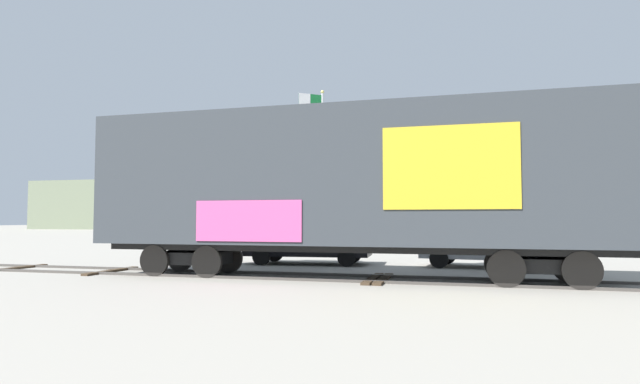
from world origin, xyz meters
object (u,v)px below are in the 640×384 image
(parked_car_black, at_px, (307,243))
(parked_car_silver, at_px, (486,244))
(flagpole, at_px, (319,152))
(freight_car, at_px, (350,181))

(parked_car_black, relative_size, parked_car_silver, 1.01)
(flagpole, height_order, parked_car_silver, flagpole)
(flagpole, distance_m, parked_car_black, 8.58)
(freight_car, bearing_deg, flagpole, 108.02)
(freight_car, relative_size, parked_car_silver, 3.17)
(freight_car, height_order, parked_car_silver, freight_car)
(parked_car_silver, bearing_deg, freight_car, -130.30)
(parked_car_black, bearing_deg, freight_car, -61.33)
(freight_car, relative_size, parked_car_black, 3.14)
(parked_car_silver, bearing_deg, flagpole, 137.55)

